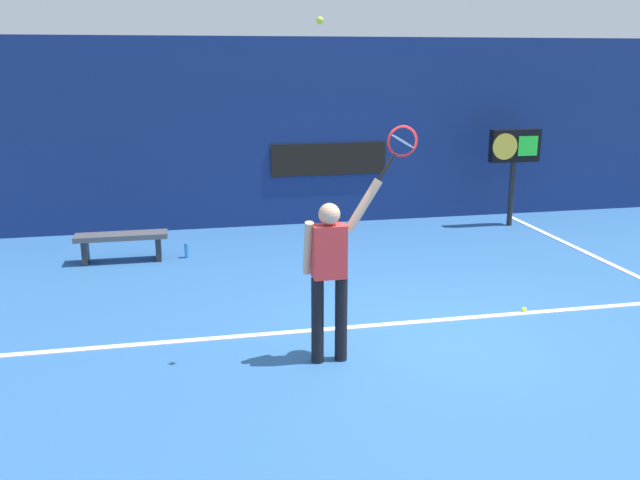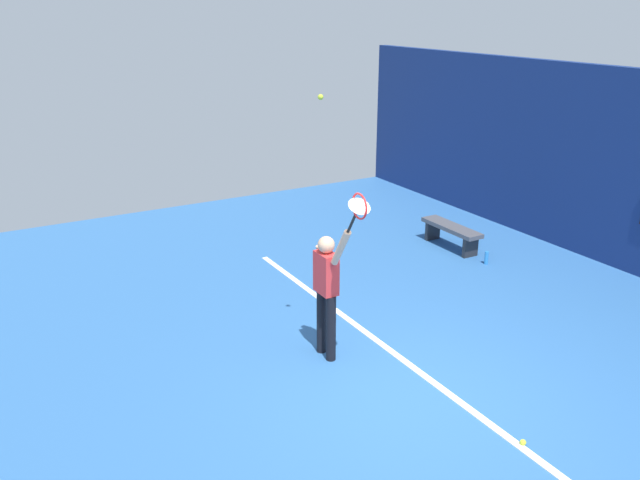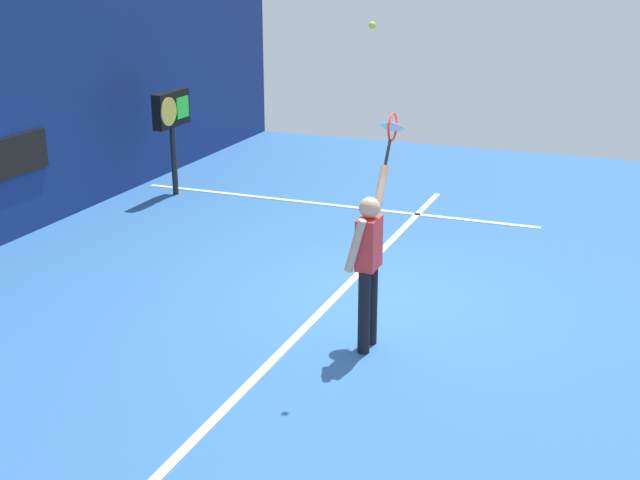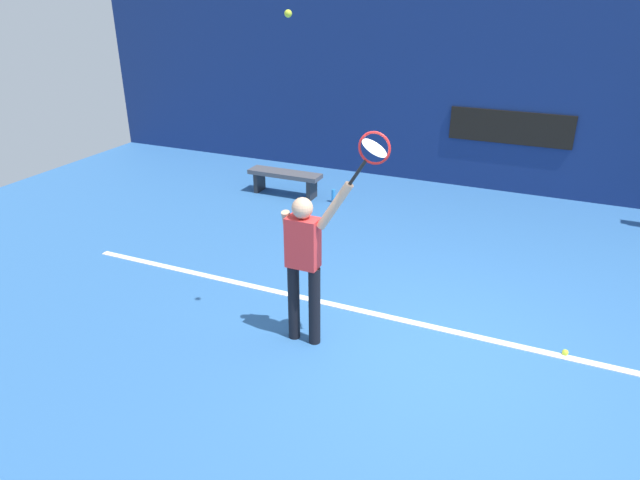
# 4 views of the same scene
# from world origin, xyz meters

# --- Properties ---
(ground_plane) EXTENTS (18.00, 18.00, 0.00)m
(ground_plane) POSITION_xyz_m (0.00, 0.00, 0.00)
(ground_plane) COLOR #2D609E
(back_wall) EXTENTS (18.00, 0.20, 3.45)m
(back_wall) POSITION_xyz_m (0.00, 5.80, 1.73)
(back_wall) COLOR navy
(back_wall) RESTS_ON ground_plane
(sponsor_banner_center) EXTENTS (2.20, 0.03, 0.60)m
(sponsor_banner_center) POSITION_xyz_m (0.00, 5.68, 1.23)
(sponsor_banner_center) COLOR black
(court_baseline) EXTENTS (10.00, 0.10, 0.01)m
(court_baseline) POSITION_xyz_m (0.00, 0.48, 0.01)
(court_baseline) COLOR white
(court_baseline) RESTS_ON ground_plane
(court_sideline) EXTENTS (0.10, 7.00, 0.01)m
(court_sideline) POSITION_xyz_m (3.66, 2.00, 0.01)
(court_sideline) COLOR white
(court_sideline) RESTS_ON ground_plane
(tennis_player) EXTENTS (0.79, 0.31, 1.93)m
(tennis_player) POSITION_xyz_m (-1.33, -0.33, 1.01)
(tennis_player) COLOR black
(tennis_player) RESTS_ON ground_plane
(tennis_racket) EXTENTS (0.46, 0.27, 0.60)m
(tennis_racket) POSITION_xyz_m (-0.62, -0.34, 2.25)
(tennis_racket) COLOR black
(tennis_ball) EXTENTS (0.07, 0.07, 0.07)m
(tennis_ball) POSITION_xyz_m (-1.44, -0.36, 3.41)
(tennis_ball) COLOR #CCE033
(scoreboard_clock) EXTENTS (0.96, 0.20, 1.81)m
(scoreboard_clock) POSITION_xyz_m (3.31, 4.78, 1.42)
(scoreboard_clock) COLOR black
(scoreboard_clock) RESTS_ON ground_plane
(court_bench) EXTENTS (1.40, 0.36, 0.45)m
(court_bench) POSITION_xyz_m (-3.71, 3.83, 0.34)
(court_bench) COLOR #4C4C51
(court_bench) RESTS_ON ground_plane
(water_bottle) EXTENTS (0.07, 0.07, 0.24)m
(water_bottle) POSITION_xyz_m (-2.72, 3.83, 0.12)
(water_bottle) COLOR #338CD8
(water_bottle) RESTS_ON ground_plane
(spare_ball) EXTENTS (0.07, 0.07, 0.07)m
(spare_ball) POSITION_xyz_m (1.36, 0.53, 0.03)
(spare_ball) COLOR #CCE033
(spare_ball) RESTS_ON ground_plane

